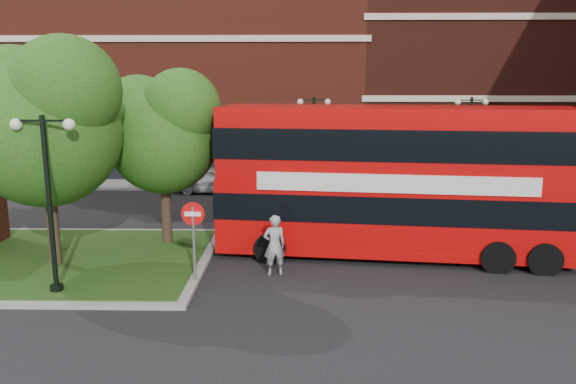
{
  "coord_description": "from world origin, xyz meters",
  "views": [
    {
      "loc": [
        1.23,
        -14.44,
        5.95
      ],
      "look_at": [
        0.86,
        4.95,
        2.0
      ],
      "focal_mm": 35.0,
      "sensor_mm": 36.0,
      "label": 1
    }
  ],
  "objects_px": {
    "bus": "(393,172)",
    "car_silver": "(212,180)",
    "woman": "(274,245)",
    "car_white": "(418,174)"
  },
  "relations": [
    {
      "from": "bus",
      "to": "car_silver",
      "type": "relative_size",
      "value": 2.85
    },
    {
      "from": "woman",
      "to": "car_white",
      "type": "relative_size",
      "value": 0.4
    },
    {
      "from": "woman",
      "to": "car_white",
      "type": "distance_m",
      "value": 15.78
    },
    {
      "from": "car_silver",
      "to": "car_white",
      "type": "xyz_separation_m",
      "value": [
        11.13,
        1.5,
        0.07
      ]
    },
    {
      "from": "car_silver",
      "to": "bus",
      "type": "bearing_deg",
      "value": -139.02
    },
    {
      "from": "bus",
      "to": "woman",
      "type": "bearing_deg",
      "value": -145.98
    },
    {
      "from": "woman",
      "to": "car_silver",
      "type": "bearing_deg",
      "value": -87.99
    },
    {
      "from": "car_silver",
      "to": "car_white",
      "type": "height_order",
      "value": "car_white"
    },
    {
      "from": "bus",
      "to": "car_white",
      "type": "distance_m",
      "value": 12.66
    },
    {
      "from": "bus",
      "to": "car_white",
      "type": "xyz_separation_m",
      "value": [
        3.42,
        12.0,
        -2.13
      ]
    }
  ]
}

